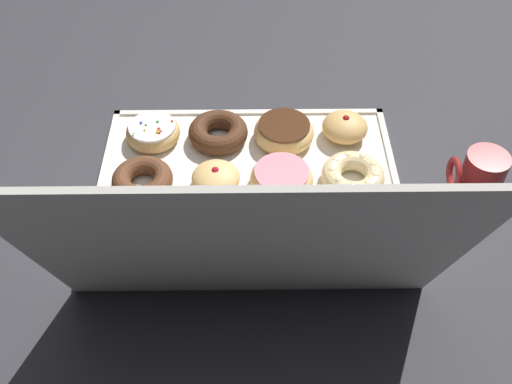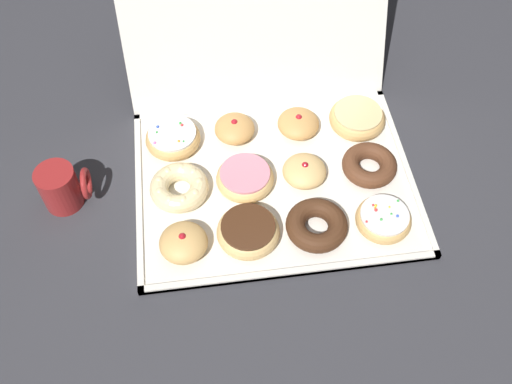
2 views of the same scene
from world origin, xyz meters
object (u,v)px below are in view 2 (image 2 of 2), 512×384
(pink_frosted_donut_5, at_px, (245,177))
(jelly_filled_donut_0, at_px, (184,243))
(jelly_filled_donut_10, at_px, (298,124))
(sprinkle_donut_3, at_px, (384,219))
(chocolate_cake_ring_donut_7, at_px, (369,165))
(glazed_ring_donut_11, at_px, (357,118))
(sprinkle_donut_8, at_px, (173,138))
(chocolate_cake_ring_donut_2, at_px, (317,225))
(donut_box, at_px, (275,182))
(jelly_filled_donut_9, at_px, (235,129))
(jelly_filled_donut_6, at_px, (304,171))
(cruller_donut_4, at_px, (179,187))
(coffee_mug, at_px, (61,187))
(chocolate_frosted_donut_1, at_px, (248,231))

(pink_frosted_donut_5, bearing_deg, jelly_filled_donut_0, -133.39)
(jelly_filled_donut_10, bearing_deg, sprinkle_donut_3, -65.25)
(chocolate_cake_ring_donut_7, bearing_deg, jelly_filled_donut_0, -160.73)
(pink_frosted_donut_5, bearing_deg, glazed_ring_donut_11, 25.64)
(sprinkle_donut_3, distance_m, sprinkle_donut_8, 0.46)
(chocolate_cake_ring_donut_2, bearing_deg, donut_box, 115.13)
(jelly_filled_donut_0, xyz_separation_m, jelly_filled_donut_9, (0.12, 0.27, -0.00))
(donut_box, xyz_separation_m, jelly_filled_donut_0, (-0.19, -0.14, 0.03))
(sprinkle_donut_3, height_order, jelly_filled_donut_6, jelly_filled_donut_6)
(donut_box, xyz_separation_m, sprinkle_donut_3, (0.19, -0.13, 0.02))
(cruller_donut_4, height_order, coffee_mug, coffee_mug)
(sprinkle_donut_3, bearing_deg, glazed_ring_donut_11, 87.80)
(jelly_filled_donut_0, bearing_deg, sprinkle_donut_8, 91.45)
(chocolate_cake_ring_donut_7, bearing_deg, donut_box, 179.82)
(sprinkle_donut_3, xyz_separation_m, coffee_mug, (-0.61, 0.14, 0.02))
(sprinkle_donut_3, bearing_deg, donut_box, 145.33)
(donut_box, bearing_deg, glazed_ring_donut_11, 32.63)
(jelly_filled_donut_0, bearing_deg, pink_frosted_donut_5, 46.61)
(sprinkle_donut_3, relative_size, glazed_ring_donut_11, 0.89)
(chocolate_frosted_donut_1, bearing_deg, jelly_filled_donut_9, 89.26)
(jelly_filled_donut_0, distance_m, pink_frosted_donut_5, 0.19)
(cruller_donut_4, relative_size, glazed_ring_donut_11, 0.97)
(coffee_mug, bearing_deg, chocolate_cake_ring_donut_7, -1.24)
(jelly_filled_donut_6, bearing_deg, coffee_mug, 178.44)
(donut_box, relative_size, sprinkle_donut_3, 5.22)
(chocolate_frosted_donut_1, distance_m, pink_frosted_donut_5, 0.13)
(jelly_filled_donut_0, xyz_separation_m, chocolate_cake_ring_donut_7, (0.39, 0.13, -0.01))
(chocolate_frosted_donut_1, distance_m, cruller_donut_4, 0.17)
(jelly_filled_donut_9, relative_size, glazed_ring_donut_11, 0.70)
(glazed_ring_donut_11, distance_m, coffee_mug, 0.63)
(chocolate_frosted_donut_1, height_order, jelly_filled_donut_9, jelly_filled_donut_9)
(chocolate_cake_ring_donut_7, distance_m, coffee_mug, 0.61)
(donut_box, distance_m, sprinkle_donut_8, 0.24)
(sprinkle_donut_3, bearing_deg, chocolate_cake_ring_donut_7, 87.67)
(donut_box, xyz_separation_m, jelly_filled_donut_10, (0.07, 0.13, 0.03))
(donut_box, xyz_separation_m, jelly_filled_donut_6, (0.06, -0.00, 0.03))
(chocolate_cake_ring_donut_2, xyz_separation_m, jelly_filled_donut_9, (-0.13, 0.26, 0.00))
(donut_box, bearing_deg, sprinkle_donut_3, -34.67)
(chocolate_cake_ring_donut_7, bearing_deg, jelly_filled_donut_9, 153.25)
(chocolate_cake_ring_donut_2, xyz_separation_m, chocolate_cake_ring_donut_7, (0.13, 0.13, -0.00))
(sprinkle_donut_3, relative_size, sprinkle_donut_8, 0.93)
(glazed_ring_donut_11, xyz_separation_m, coffee_mug, (-0.62, -0.11, 0.02))
(chocolate_frosted_donut_1, distance_m, glazed_ring_donut_11, 0.37)
(jelly_filled_donut_10, bearing_deg, pink_frosted_donut_5, -136.26)
(jelly_filled_donut_9, bearing_deg, chocolate_cake_ring_donut_2, -63.94)
(chocolate_cake_ring_donut_7, distance_m, jelly_filled_donut_9, 0.29)
(pink_frosted_donut_5, distance_m, jelly_filled_donut_10, 0.18)
(jelly_filled_donut_6, relative_size, sprinkle_donut_8, 0.76)
(jelly_filled_donut_0, distance_m, cruller_donut_4, 0.13)
(glazed_ring_donut_11, bearing_deg, coffee_mug, -169.45)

